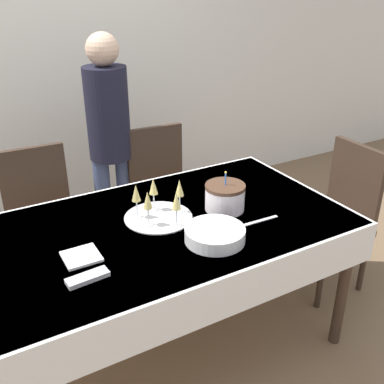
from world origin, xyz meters
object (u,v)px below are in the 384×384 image
object	(u,v)px
dining_chair_far_left	(43,219)
dining_chair_right_end	(339,212)
person_standing	(109,132)
dining_chair_far_right	(162,190)
champagne_tray	(158,205)
plate_stack_main	(215,234)
birthday_cake	(225,197)

from	to	relation	value
dining_chair_far_left	dining_chair_right_end	world-z (taller)	same
dining_chair_far_left	person_standing	world-z (taller)	person_standing
dining_chair_far_left	dining_chair_far_right	size ratio (longest dim) A/B	1.00
champagne_tray	plate_stack_main	bearing A→B (deg)	-67.85
dining_chair_far_right	champagne_tray	bearing A→B (deg)	-116.88
dining_chair_right_end	birthday_cake	distance (m)	0.95
dining_chair_right_end	plate_stack_main	size ratio (longest dim) A/B	3.43
dining_chair_right_end	person_standing	size ratio (longest dim) A/B	0.60
dining_chair_far_left	dining_chair_far_right	xyz separation A→B (m)	(0.82, -0.00, 0.00)
champagne_tray	birthday_cake	bearing A→B (deg)	-13.95
dining_chair_far_left	dining_chair_far_right	world-z (taller)	same
dining_chair_far_right	birthday_cake	xyz separation A→B (m)	(-0.06, -0.86, 0.33)
dining_chair_right_end	champagne_tray	bearing A→B (deg)	177.06
dining_chair_far_right	dining_chair_right_end	bearing A→B (deg)	-45.22
person_standing	birthday_cake	bearing A→B (deg)	-77.54
dining_chair_right_end	dining_chair_far_right	bearing A→B (deg)	134.78
person_standing	dining_chair_far_right	bearing A→B (deg)	-32.39
plate_stack_main	birthday_cake	bearing A→B (deg)	48.37
person_standing	plate_stack_main	bearing A→B (deg)	-88.95
dining_chair_right_end	champagne_tray	xyz separation A→B (m)	(-1.22, 0.06, 0.34)
dining_chair_right_end	plate_stack_main	world-z (taller)	dining_chair_right_end
dining_chair_right_end	plate_stack_main	distance (m)	1.16
dining_chair_far_left	birthday_cake	distance (m)	1.19
plate_stack_main	person_standing	distance (m)	1.28
dining_chair_far_right	person_standing	distance (m)	0.54
dining_chair_far_left	birthday_cake	size ratio (longest dim) A/B	4.47
birthday_cake	champagne_tray	distance (m)	0.34
birthday_cake	person_standing	distance (m)	1.07
plate_stack_main	person_standing	bearing A→B (deg)	91.05
champagne_tray	person_standing	bearing A→B (deg)	83.72
champagne_tray	person_standing	distance (m)	0.97
dining_chair_right_end	dining_chair_far_left	bearing A→B (deg)	153.10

